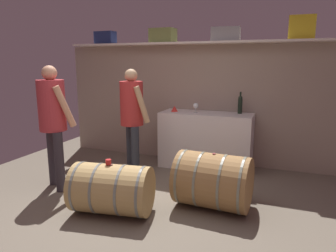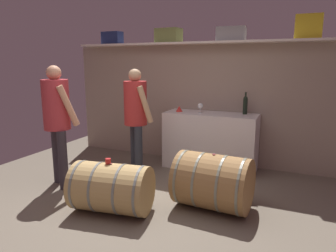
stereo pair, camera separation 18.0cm
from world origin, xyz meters
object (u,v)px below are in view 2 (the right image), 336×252
at_px(tasting_cup, 108,161).
at_px(winemaker_pouring, 57,114).
at_px(work_cabinet, 210,141).
at_px(toolcase_olive, 169,36).
at_px(toolcase_grey, 231,34).
at_px(wine_glass, 200,106).
at_px(visitor_tasting, 136,111).
at_px(toolcase_navy, 112,38).
at_px(toolcase_yellow, 309,27).
at_px(wine_barrel_far, 213,182).
at_px(wine_barrel_near, 112,188).
at_px(wine_bottle_dark, 245,105).
at_px(red_funnel, 179,109).

height_order(tasting_cup, winemaker_pouring, winemaker_pouring).
bearing_deg(work_cabinet, toolcase_olive, 167.04).
height_order(toolcase_grey, winemaker_pouring, toolcase_grey).
xyz_separation_m(wine_glass, visitor_tasting, (-0.78, -0.70, -0.03)).
distance_m(toolcase_navy, toolcase_yellow, 3.25).
bearing_deg(wine_barrel_far, winemaker_pouring, -172.02).
bearing_deg(toolcase_grey, visitor_tasting, -146.31).
relative_size(toolcase_grey, wine_glass, 2.74).
xyz_separation_m(toolcase_navy, wine_barrel_near, (1.32, -2.12, -1.84)).
bearing_deg(toolcase_olive, wine_barrel_near, -81.33).
distance_m(toolcase_olive, toolcase_grey, 1.05).
height_order(toolcase_olive, toolcase_grey, toolcase_olive).
relative_size(wine_bottle_dark, tasting_cup, 5.42).
relative_size(toolcase_grey, work_cabinet, 0.29).
xyz_separation_m(toolcase_navy, tasting_cup, (1.28, -2.12, -1.53)).
distance_m(toolcase_yellow, visitor_tasting, 2.72).
bearing_deg(toolcase_grey, wine_barrel_far, -86.86).
bearing_deg(wine_bottle_dark, toolcase_navy, 178.57).
bearing_deg(wine_barrel_near, toolcase_navy, 113.35).
relative_size(wine_bottle_dark, wine_barrel_near, 0.36).
bearing_deg(toolcase_grey, toolcase_yellow, -4.08).
distance_m(toolcase_yellow, wine_barrel_far, 2.59).
bearing_deg(toolcase_navy, winemaker_pouring, -78.85).
height_order(toolcase_yellow, work_cabinet, toolcase_yellow).
bearing_deg(wine_barrel_near, tasting_cup, 171.55).
height_order(toolcase_olive, visitor_tasting, toolcase_olive).
bearing_deg(toolcase_olive, toolcase_grey, 3.16).
relative_size(toolcase_yellow, wine_glass, 2.24).
bearing_deg(work_cabinet, winemaker_pouring, -137.77).
relative_size(toolcase_yellow, tasting_cup, 5.59).
height_order(wine_glass, wine_barrel_far, wine_glass).
bearing_deg(winemaker_pouring, visitor_tasting, 79.71).
bearing_deg(wine_barrel_near, visitor_tasting, 97.24).
bearing_deg(wine_barrel_far, toolcase_yellow, 64.34).
bearing_deg(toolcase_olive, wine_bottle_dark, 0.53).
xyz_separation_m(wine_glass, tasting_cup, (-0.48, -1.90, -0.41)).
distance_m(work_cabinet, winemaker_pouring, 2.37).
bearing_deg(winemaker_pouring, toolcase_navy, 129.69).
relative_size(toolcase_olive, wine_bottle_dark, 1.18).
height_order(wine_bottle_dark, wine_barrel_far, wine_bottle_dark).
bearing_deg(tasting_cup, visitor_tasting, 104.24).
distance_m(wine_glass, wine_barrel_far, 1.63).
xyz_separation_m(wine_glass, red_funnel, (-0.36, -0.00, -0.06)).
distance_m(work_cabinet, wine_barrel_far, 1.46).
bearing_deg(wine_barrel_near, wine_barrel_far, 19.22).
distance_m(wine_barrel_far, visitor_tasting, 1.67).
xyz_separation_m(tasting_cup, visitor_tasting, (-0.31, 1.20, 0.38)).
bearing_deg(wine_bottle_dark, work_cabinet, -165.94).
relative_size(toolcase_navy, red_funnel, 3.34).
xyz_separation_m(red_funnel, tasting_cup, (-0.12, -1.90, -0.35)).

